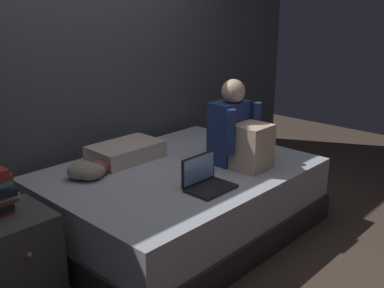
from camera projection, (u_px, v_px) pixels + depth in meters
name	position (u px, v px, depth m)	size (l,w,h in m)	color
ground_plane	(190.00, 253.00, 3.18)	(8.00, 8.00, 0.00)	#47382D
wall_back	(82.00, 51.00, 3.56)	(5.60, 0.10, 2.70)	#4C4F54
bed	(180.00, 200.00, 3.44)	(2.00, 1.50, 0.52)	#332D2B
nightstand	(13.00, 260.00, 2.58)	(0.44, 0.46, 0.57)	#474442
person_sitting	(238.00, 133.00, 3.36)	(0.39, 0.44, 0.66)	navy
laptop	(206.00, 180.00, 2.97)	(0.32, 0.23, 0.22)	black
pillow	(126.00, 151.00, 3.52)	(0.56, 0.36, 0.13)	beige
clothes_pile	(89.00, 170.00, 3.15)	(0.30, 0.25, 0.12)	gray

